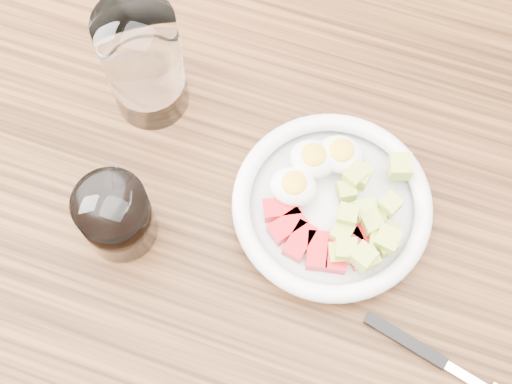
% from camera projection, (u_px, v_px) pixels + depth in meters
% --- Properties ---
extents(ground, '(4.00, 4.00, 0.00)m').
position_uv_depth(ground, '(259.00, 337.00, 1.47)').
color(ground, brown).
rests_on(ground, ground).
extents(dining_table, '(1.50, 0.90, 0.77)m').
position_uv_depth(dining_table, '(261.00, 242.00, 0.84)').
color(dining_table, brown).
rests_on(dining_table, ground).
extents(bowl, '(0.21, 0.21, 0.05)m').
position_uv_depth(bowl, '(333.00, 205.00, 0.73)').
color(bowl, white).
rests_on(bowl, dining_table).
extents(fork, '(0.18, 0.05, 0.01)m').
position_uv_depth(fork, '(428.00, 354.00, 0.69)').
color(fork, black).
rests_on(fork, dining_table).
extents(water_glass, '(0.08, 0.08, 0.14)m').
position_uv_depth(water_glass, '(144.00, 64.00, 0.73)').
color(water_glass, white).
rests_on(water_glass, dining_table).
extents(coffee_glass, '(0.07, 0.07, 0.08)m').
position_uv_depth(coffee_glass, '(116.00, 217.00, 0.70)').
color(coffee_glass, white).
rests_on(coffee_glass, dining_table).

